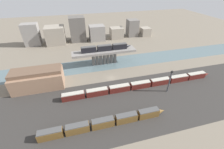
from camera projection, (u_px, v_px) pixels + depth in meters
ground_plane at (111, 78)px, 94.69m from camera, size 400.00×400.00×0.00m
railbed_yard at (123, 104)px, 75.29m from camera, size 280.00×42.00×0.01m
river_water at (105, 64)px, 110.11m from camera, size 320.00×18.49×0.01m
bridge at (104, 54)px, 105.71m from camera, size 44.65×8.69×10.49m
train_on_bridge at (106, 48)px, 103.57m from camera, size 35.56×2.86×4.04m
train_yard_near at (105, 122)px, 63.42m from camera, size 55.16×2.99×4.07m
train_yard_mid at (143, 84)px, 85.90m from camera, size 90.97×2.97×3.81m
warehouse_building at (38, 79)px, 84.66m from camera, size 27.38×13.61×11.29m
signal_tower at (169, 81)px, 80.13m from camera, size 1.00×0.77×13.31m
city_block_far_left at (31, 35)px, 135.11m from camera, size 13.69×9.69×19.59m
city_block_left at (55, 35)px, 138.91m from camera, size 16.96×14.85×16.11m
city_block_center at (78, 29)px, 143.92m from camera, size 14.48×12.71×22.83m
city_block_right at (97, 33)px, 147.23m from camera, size 14.51×11.42×14.46m
city_block_far_right at (117, 33)px, 153.19m from camera, size 12.78×10.37×10.81m
city_block_tall at (132, 28)px, 157.45m from camera, size 10.68×10.47×16.94m
city_block_low at (145, 32)px, 160.71m from camera, size 9.52×9.73×8.38m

